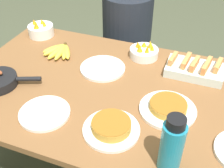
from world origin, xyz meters
name	(u,v)px	position (x,y,z in m)	size (l,w,h in m)	color
dining_table	(112,101)	(0.00, 0.00, 0.62)	(1.61, 0.99, 0.71)	brown
banana_bunch	(60,51)	(-0.42, 0.21, 0.72)	(0.21, 0.19, 0.04)	gold
melon_tray	(195,69)	(0.38, 0.28, 0.74)	(0.30, 0.18, 0.10)	silver
frittata_plate_center	(168,108)	(0.30, -0.06, 0.73)	(0.27, 0.27, 0.05)	white
frittata_plate_side	(111,127)	(0.10, -0.28, 0.73)	(0.25, 0.25, 0.06)	white
empty_plate_far_left	(103,68)	(-0.11, 0.14, 0.71)	(0.25, 0.25, 0.02)	white
empty_plate_far_right	(45,113)	(-0.22, -0.29, 0.71)	(0.24, 0.24, 0.02)	white
fruit_bowl_mango	(144,52)	(0.07, 0.36, 0.74)	(0.17, 0.17, 0.10)	white
fruit_bowl_citrus	(41,30)	(-0.65, 0.38, 0.75)	(0.17, 0.17, 0.12)	white
water_bottle	(172,145)	(0.37, -0.37, 0.83)	(0.09, 0.09, 0.25)	teal
person_figure	(126,51)	(-0.17, 0.76, 0.47)	(0.40, 0.40, 1.16)	black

